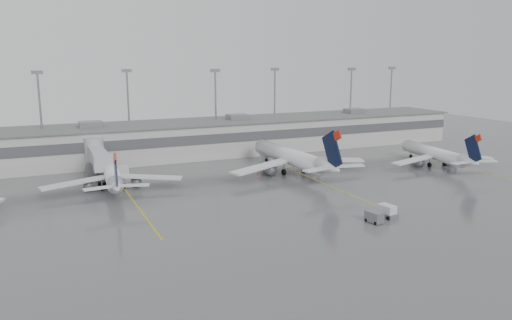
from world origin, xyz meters
name	(u,v)px	position (x,y,z in m)	size (l,w,h in m)	color
ground	(295,231)	(0.00, 0.00, 0.00)	(260.00, 260.00, 0.00)	#525255
terminal	(179,139)	(-0.01, 57.98, 4.17)	(152.00, 17.00, 9.45)	#A8A8A3
light_masts	(172,104)	(0.00, 63.75, 12.03)	(142.40, 8.00, 20.60)	gray
jet_bridge_right	(97,156)	(-20.50, 45.72, 3.87)	(4.00, 17.20, 7.00)	#9A9D9F
stand_markings	(231,189)	(0.00, 24.00, 0.01)	(105.25, 40.00, 0.01)	#C8B70B
jet_mid_left	(112,174)	(-19.39, 33.07, 2.78)	(24.59, 27.65, 8.94)	silver
jet_mid_right	(293,157)	(16.07, 30.82, 3.41)	(30.26, 33.95, 10.98)	silver
jet_far_right	(436,154)	(47.91, 24.11, 2.78)	(24.43, 27.56, 8.94)	silver
baggage_tug	(387,212)	(15.14, -0.36, 0.74)	(2.36, 3.23, 1.91)	silver
baggage_cart	(374,217)	(11.94, -1.56, 0.85)	(1.85, 2.73, 1.62)	slate
gse_uld_b	(121,171)	(-16.22, 43.50, 0.94)	(2.65, 1.77, 1.88)	silver
gse_uld_c	(266,158)	(16.04, 43.38, 0.96)	(2.71, 1.81, 1.92)	silver
gse_loader	(91,170)	(-21.67, 46.22, 1.06)	(2.12, 3.39, 2.12)	slate
cone_b	(128,185)	(-16.59, 33.33, 0.40)	(0.50, 0.50, 0.79)	#F43605
cone_c	(257,174)	(8.57, 31.64, 0.34)	(0.43, 0.43, 0.69)	#F43605
cone_d	(416,158)	(49.50, 31.95, 0.32)	(0.40, 0.40, 0.63)	#F43605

